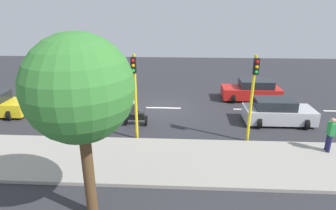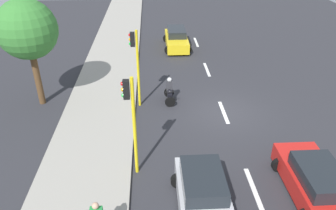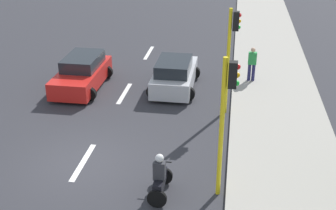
{
  "view_description": "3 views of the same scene",
  "coord_description": "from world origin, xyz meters",
  "px_view_note": "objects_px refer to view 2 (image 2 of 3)",
  "views": [
    {
      "loc": [
        18.0,
        1.27,
        6.68
      ],
      "look_at": [
        3.0,
        0.48,
        1.3
      ],
      "focal_mm": 29.74,
      "sensor_mm": 36.0,
      "label": 1
    },
    {
      "loc": [
        4.01,
        15.59,
        9.54
      ],
      "look_at": [
        3.2,
        0.83,
        1.05
      ],
      "focal_mm": 34.91,
      "sensor_mm": 36.0,
      "label": 2
    },
    {
      "loc": [
        4.94,
        -12.5,
        8.45
      ],
      "look_at": [
        2.5,
        3.29,
        0.85
      ],
      "focal_mm": 47.31,
      "sensor_mm": 36.0,
      "label": 3
    }
  ],
  "objects_px": {
    "car_red": "(315,181)",
    "street_tree_north": "(27,30)",
    "car_silver": "(203,196)",
    "motorcycle": "(170,92)",
    "traffic_light_corner": "(131,114)",
    "car_yellow_cab": "(176,39)",
    "traffic_light_midblock": "(136,58)"
  },
  "relations": [
    {
      "from": "car_red",
      "to": "street_tree_north",
      "type": "bearing_deg",
      "value": -32.66
    },
    {
      "from": "car_silver",
      "to": "motorcycle",
      "type": "xyz_separation_m",
      "value": [
        0.74,
        -8.42,
        -0.07
      ]
    },
    {
      "from": "car_silver",
      "to": "motorcycle",
      "type": "relative_size",
      "value": 2.62
    },
    {
      "from": "car_red",
      "to": "traffic_light_corner",
      "type": "bearing_deg",
      "value": -14.0
    },
    {
      "from": "car_silver",
      "to": "traffic_light_corner",
      "type": "distance_m",
      "value": 4.1
    },
    {
      "from": "car_silver",
      "to": "car_yellow_cab",
      "type": "relative_size",
      "value": 0.91
    },
    {
      "from": "car_red",
      "to": "traffic_light_corner",
      "type": "xyz_separation_m",
      "value": [
        7.02,
        -1.75,
        2.22
      ]
    },
    {
      "from": "traffic_light_corner",
      "to": "traffic_light_midblock",
      "type": "xyz_separation_m",
      "value": [
        0.0,
        -5.78,
        0.0
      ]
    },
    {
      "from": "car_yellow_cab",
      "to": "motorcycle",
      "type": "xyz_separation_m",
      "value": [
        1.14,
        9.41,
        -0.07
      ]
    },
    {
      "from": "motorcycle",
      "to": "street_tree_north",
      "type": "xyz_separation_m",
      "value": [
        7.53,
        -0.22,
        3.77
      ]
    },
    {
      "from": "car_silver",
      "to": "traffic_light_midblock",
      "type": "relative_size",
      "value": 0.89
    },
    {
      "from": "street_tree_north",
      "to": "motorcycle",
      "type": "bearing_deg",
      "value": 178.33
    },
    {
      "from": "car_yellow_cab",
      "to": "street_tree_north",
      "type": "bearing_deg",
      "value": 46.68
    },
    {
      "from": "car_yellow_cab",
      "to": "motorcycle",
      "type": "height_order",
      "value": "motorcycle"
    },
    {
      "from": "traffic_light_midblock",
      "to": "street_tree_north",
      "type": "relative_size",
      "value": 0.74
    },
    {
      "from": "traffic_light_midblock",
      "to": "street_tree_north",
      "type": "height_order",
      "value": "street_tree_north"
    },
    {
      "from": "car_red",
      "to": "traffic_light_corner",
      "type": "height_order",
      "value": "traffic_light_corner"
    },
    {
      "from": "car_red",
      "to": "motorcycle",
      "type": "distance_m",
      "value": 9.45
    },
    {
      "from": "car_yellow_cab",
      "to": "motorcycle",
      "type": "distance_m",
      "value": 9.48
    },
    {
      "from": "traffic_light_corner",
      "to": "car_yellow_cab",
      "type": "bearing_deg",
      "value": -100.9
    },
    {
      "from": "car_red",
      "to": "street_tree_north",
      "type": "distance_m",
      "value": 15.52
    },
    {
      "from": "car_silver",
      "to": "traffic_light_midblock",
      "type": "height_order",
      "value": "traffic_light_midblock"
    },
    {
      "from": "street_tree_north",
      "to": "car_red",
      "type": "bearing_deg",
      "value": 147.34
    },
    {
      "from": "car_yellow_cab",
      "to": "traffic_light_corner",
      "type": "height_order",
      "value": "traffic_light_corner"
    },
    {
      "from": "traffic_light_corner",
      "to": "traffic_light_midblock",
      "type": "relative_size",
      "value": 1.0
    },
    {
      "from": "street_tree_north",
      "to": "car_silver",
      "type": "bearing_deg",
      "value": 133.76
    },
    {
      "from": "traffic_light_corner",
      "to": "traffic_light_midblock",
      "type": "distance_m",
      "value": 5.78
    },
    {
      "from": "traffic_light_midblock",
      "to": "motorcycle",
      "type": "bearing_deg",
      "value": -168.51
    },
    {
      "from": "motorcycle",
      "to": "traffic_light_midblock",
      "type": "relative_size",
      "value": 0.34
    },
    {
      "from": "car_yellow_cab",
      "to": "street_tree_north",
      "type": "distance_m",
      "value": 13.16
    },
    {
      "from": "car_red",
      "to": "motorcycle",
      "type": "bearing_deg",
      "value": -56.89
    },
    {
      "from": "car_silver",
      "to": "street_tree_north",
      "type": "height_order",
      "value": "street_tree_north"
    }
  ]
}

